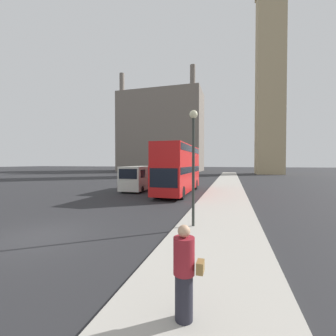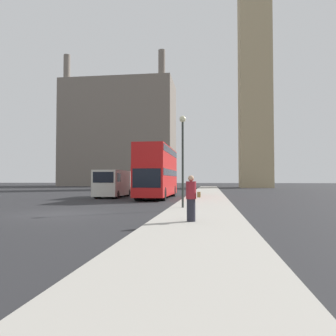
# 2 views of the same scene
# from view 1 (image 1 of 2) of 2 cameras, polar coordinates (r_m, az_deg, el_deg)

# --- Properties ---
(ground_plane) EXTENTS (300.00, 300.00, 0.00)m
(ground_plane) POSITION_cam_1_polar(r_m,az_deg,el_deg) (10.55, -30.47, -14.95)
(ground_plane) COLOR #28282B
(sidewalk_strip) EXTENTS (3.62, 120.00, 0.15)m
(sidewalk_strip) POSITION_cam_1_polar(r_m,az_deg,el_deg) (7.57, 11.29, -20.84)
(sidewalk_strip) COLOR #ADA89E
(sidewalk_strip) RESTS_ON ground_plane
(clock_tower) EXTENTS (7.05, 7.22, 62.19)m
(clock_tower) POSITION_cam_1_polar(r_m,az_deg,el_deg) (69.94, 24.52, 25.64)
(clock_tower) COLOR tan
(clock_tower) RESTS_ON ground_plane
(building_block_distant) EXTENTS (29.51, 14.29, 34.32)m
(building_block_distant) POSITION_cam_1_polar(r_m,az_deg,el_deg) (82.77, -1.75, 9.12)
(building_block_distant) COLOR slate
(building_block_distant) RESTS_ON ground_plane
(red_double_decker_bus) EXTENTS (2.50, 10.10, 4.57)m
(red_double_decker_bus) POSITION_cam_1_polar(r_m,az_deg,el_deg) (21.50, 2.76, 0.30)
(red_double_decker_bus) COLOR red
(red_double_decker_bus) RESTS_ON ground_plane
(white_van) EXTENTS (2.20, 6.02, 2.55)m
(white_van) POSITION_cam_1_polar(r_m,az_deg,el_deg) (23.90, -7.12, -2.41)
(white_van) COLOR silver
(white_van) RESTS_ON ground_plane
(pedestrian) EXTENTS (0.54, 0.38, 1.69)m
(pedestrian) POSITION_cam_1_polar(r_m,az_deg,el_deg) (4.37, 4.19, -24.96)
(pedestrian) COLOR #23232D
(pedestrian) RESTS_ON sidewalk_strip
(street_lamp) EXTENTS (0.36, 0.36, 5.07)m
(street_lamp) POSITION_cam_1_polar(r_m,az_deg,el_deg) (9.89, 6.47, 4.86)
(street_lamp) COLOR #2D332D
(street_lamp) RESTS_ON sidewalk_strip
(parked_sedan) EXTENTS (1.80, 4.48, 1.51)m
(parked_sedan) POSITION_cam_1_polar(r_m,az_deg,el_deg) (49.97, 4.77, -1.23)
(parked_sedan) COLOR maroon
(parked_sedan) RESTS_ON ground_plane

